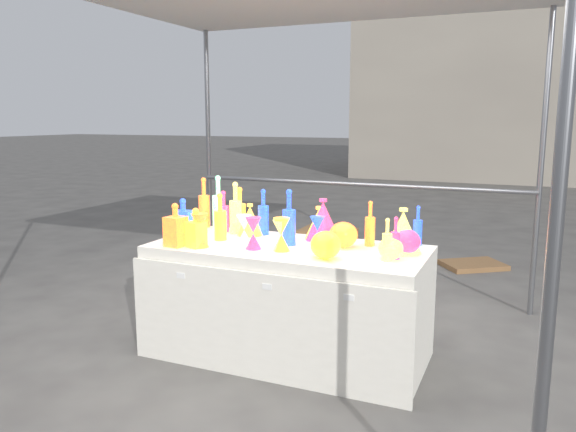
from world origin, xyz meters
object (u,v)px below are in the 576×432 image
at_px(decanter_0, 196,228).
at_px(hourglass_0, 200,230).
at_px(cardboard_box_closed, 328,248).
at_px(bottle_0, 240,210).
at_px(lampshade_0, 250,219).
at_px(display_table, 287,301).
at_px(globe_0, 326,246).

bearing_deg(decanter_0, hourglass_0, 35.21).
xyz_separation_m(cardboard_box_closed, bottle_0, (0.01, -1.97, 0.71)).
bearing_deg(lampshade_0, cardboard_box_closed, 95.39).
distance_m(cardboard_box_closed, lampshade_0, 2.14).
bearing_deg(display_table, decanter_0, -154.78).
bearing_deg(bottle_0, lampshade_0, -27.97).
bearing_deg(cardboard_box_closed, hourglass_0, -90.36).
relative_size(cardboard_box_closed, bottle_0, 1.69).
bearing_deg(lampshade_0, bottle_0, 154.06).
relative_size(display_table, lampshade_0, 8.14).
bearing_deg(globe_0, cardboard_box_closed, 108.93).
height_order(decanter_0, globe_0, decanter_0).
xyz_separation_m(decanter_0, hourglass_0, (0.02, 0.01, -0.02)).
bearing_deg(cardboard_box_closed, decanter_0, -90.92).
xyz_separation_m(decanter_0, globe_0, (0.87, 0.05, -0.05)).
relative_size(display_table, bottle_0, 5.51).
relative_size(cardboard_box_closed, decanter_0, 2.19).
height_order(bottle_0, globe_0, bottle_0).
relative_size(bottle_0, decanter_0, 1.29).
bearing_deg(decanter_0, display_table, 41.14).
bearing_deg(bottle_0, display_table, -30.00).
height_order(globe_0, lampshade_0, lampshade_0).
height_order(cardboard_box_closed, lampshade_0, lampshade_0).
xyz_separation_m(display_table, globe_0, (0.34, -0.20, 0.45)).
relative_size(cardboard_box_closed, globe_0, 3.05).
bearing_deg(globe_0, hourglass_0, -177.16).
height_order(display_table, bottle_0, bottle_0).
height_order(hourglass_0, lampshade_0, lampshade_0).
xyz_separation_m(bottle_0, lampshade_0, (0.11, -0.06, -0.05)).
bearing_deg(lampshade_0, display_table, -28.55).
distance_m(bottle_0, decanter_0, 0.55).
xyz_separation_m(display_table, hourglass_0, (-0.51, -0.24, 0.49)).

